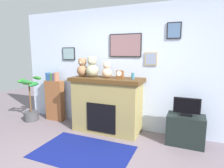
# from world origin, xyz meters

# --- Properties ---
(back_wall) EXTENTS (5.20, 0.15, 2.60)m
(back_wall) POSITION_xyz_m (-0.00, 2.00, 1.30)
(back_wall) COLOR silver
(back_wall) RESTS_ON ground_plane
(fireplace) EXTENTS (1.50, 0.65, 1.14)m
(fireplace) POSITION_xyz_m (-0.28, 1.64, 0.58)
(fireplace) COLOR olive
(fireplace) RESTS_ON ground_plane
(bookshelf) EXTENTS (0.47, 0.16, 1.19)m
(bookshelf) POSITION_xyz_m (-1.73, 1.74, 0.54)
(bookshelf) COLOR brown
(bookshelf) RESTS_ON ground_plane
(potted_plant) EXTENTS (0.52, 0.55, 1.07)m
(potted_plant) POSITION_xyz_m (-2.26, 1.48, 0.42)
(potted_plant) COLOR #3F3F44
(potted_plant) RESTS_ON ground_plane
(tv_stand) EXTENTS (0.65, 0.40, 0.54)m
(tv_stand) POSITION_xyz_m (1.28, 1.64, 0.27)
(tv_stand) COLOR black
(tv_stand) RESTS_ON ground_plane
(television) EXTENTS (0.46, 0.14, 0.32)m
(television) POSITION_xyz_m (1.28, 1.64, 0.69)
(television) COLOR black
(television) RESTS_ON tv_stand
(area_rug) EXTENTS (1.61, 1.05, 0.01)m
(area_rug) POSITION_xyz_m (-0.28, 0.67, 0.00)
(area_rug) COLOR navy
(area_rug) RESTS_ON ground_plane
(candle_jar) EXTENTS (0.06, 0.06, 0.12)m
(candle_jar) POSITION_xyz_m (0.28, 1.62, 1.21)
(candle_jar) COLOR teal
(candle_jar) RESTS_ON fireplace
(mantel_clock) EXTENTS (0.13, 0.10, 0.16)m
(mantel_clock) POSITION_xyz_m (0.02, 1.62, 1.23)
(mantel_clock) COLOR brown
(mantel_clock) RESTS_ON fireplace
(teddy_bear_grey) EXTENTS (0.25, 0.25, 0.40)m
(teddy_bear_grey) POSITION_xyz_m (-0.84, 1.62, 1.32)
(teddy_bear_grey) COLOR #8F6646
(teddy_bear_grey) RESTS_ON fireplace
(teddy_bear_brown) EXTENTS (0.27, 0.27, 0.43)m
(teddy_bear_brown) POSITION_xyz_m (-0.61, 1.62, 1.34)
(teddy_bear_brown) COLOR #9B9C7D
(teddy_bear_brown) RESTS_ON fireplace
(teddy_bear_tan) EXTENTS (0.20, 0.20, 0.33)m
(teddy_bear_tan) POSITION_xyz_m (-0.27, 1.62, 1.29)
(teddy_bear_tan) COLOR #D0AA8D
(teddy_bear_tan) RESTS_ON fireplace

